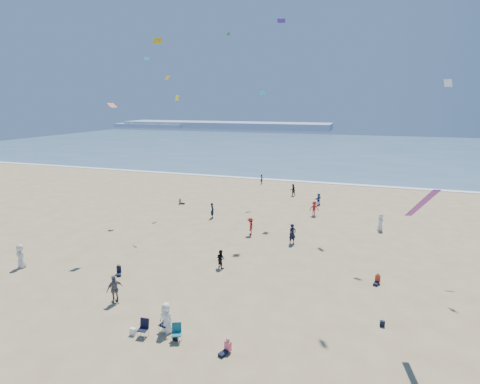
% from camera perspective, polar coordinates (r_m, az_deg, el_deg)
% --- Properties ---
extents(ground, '(220.00, 220.00, 0.00)m').
position_cam_1_polar(ground, '(23.38, -11.58, -20.31)').
color(ground, tan).
rests_on(ground, ground).
extents(ocean, '(220.00, 100.00, 0.06)m').
position_cam_1_polar(ocean, '(112.88, 13.05, 6.52)').
color(ocean, '#476B84').
rests_on(ocean, ground).
extents(surf_line, '(220.00, 1.20, 0.08)m').
position_cam_1_polar(surf_line, '(63.82, 8.72, 1.64)').
color(surf_line, white).
rests_on(surf_line, ground).
extents(headland_far, '(110.00, 20.00, 3.20)m').
position_cam_1_polar(headland_far, '(199.74, -2.39, 10.15)').
color(headland_far, '#7A8EA8').
rests_on(headland_far, ground).
extents(headland_near, '(40.00, 14.00, 2.00)m').
position_cam_1_polar(headland_near, '(212.79, -13.17, 9.86)').
color(headland_near, '#7A8EA8').
rests_on(headland_near, ground).
extents(standing_flyers, '(34.27, 48.38, 1.94)m').
position_cam_1_polar(standing_flyers, '(33.04, 3.63, -7.92)').
color(standing_flyers, white).
rests_on(standing_flyers, ground).
extents(seated_group, '(24.80, 32.68, 0.84)m').
position_cam_1_polar(seated_group, '(28.72, -4.77, -12.35)').
color(seated_group, white).
rests_on(seated_group, ground).
extents(chair_cluster, '(2.72, 1.48, 1.00)m').
position_cam_1_polar(chair_cluster, '(22.87, -11.94, -19.68)').
color(chair_cluster, black).
rests_on(chair_cluster, ground).
extents(white_tote, '(0.35, 0.20, 0.40)m').
position_cam_1_polar(white_tote, '(23.54, -16.00, -19.75)').
color(white_tote, white).
rests_on(white_tote, ground).
extents(black_backpack, '(0.30, 0.22, 0.38)m').
position_cam_1_polar(black_backpack, '(22.61, -9.80, -20.93)').
color(black_backpack, black).
rests_on(black_backpack, ground).
extents(navy_bag, '(0.28, 0.18, 0.34)m').
position_cam_1_polar(navy_bag, '(24.91, 20.87, -18.22)').
color(navy_bag, black).
rests_on(navy_bag, ground).
extents(kites_aloft, '(35.93, 39.31, 29.80)m').
position_cam_1_polar(kites_aloft, '(29.77, 17.21, 16.69)').
color(kites_aloft, '#DB184D').
rests_on(kites_aloft, ground).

